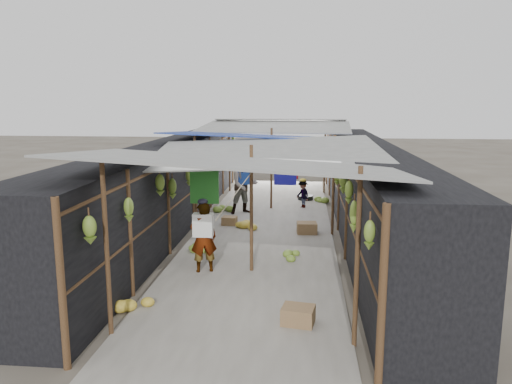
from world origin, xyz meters
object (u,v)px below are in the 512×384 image
(crate_near, at_px, (298,316))
(vendor_seated, at_px, (303,194))
(vendor_elderly, at_px, (203,237))
(shopper_blue, at_px, (244,185))
(black_basin, at_px, (305,198))

(crate_near, xyz_separation_m, vendor_seated, (0.02, 8.62, 0.31))
(crate_near, xyz_separation_m, vendor_elderly, (-1.95, 2.25, 0.58))
(vendor_elderly, bearing_deg, shopper_blue, -111.60)
(black_basin, relative_size, shopper_blue, 0.31)
(crate_near, distance_m, vendor_elderly, 3.03)
(crate_near, relative_size, vendor_elderly, 0.34)
(vendor_elderly, bearing_deg, vendor_seated, -126.88)
(vendor_elderly, height_order, shopper_blue, shopper_blue)
(vendor_elderly, xyz_separation_m, vendor_seated, (1.97, 6.38, -0.28))
(shopper_blue, bearing_deg, crate_near, -103.74)
(crate_near, relative_size, vendor_seated, 0.54)
(crate_near, bearing_deg, black_basin, 99.07)
(crate_near, xyz_separation_m, black_basin, (0.12, 9.95, -0.07))
(black_basin, distance_m, vendor_seated, 1.38)
(shopper_blue, relative_size, vendor_seated, 1.96)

